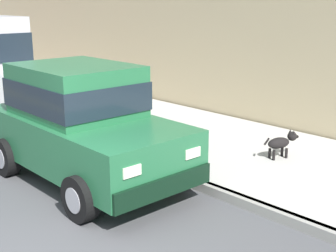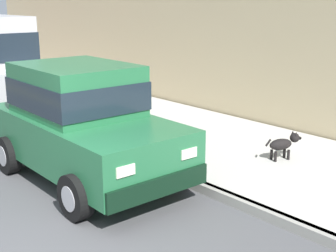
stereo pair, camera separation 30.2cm
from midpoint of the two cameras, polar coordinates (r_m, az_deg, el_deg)
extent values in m
cube|color=gray|center=(7.17, 6.48, -7.86)|extent=(0.16, 64.00, 0.14)
cube|color=#B7B5AD|center=(8.50, 14.77, -4.54)|extent=(3.60, 64.00, 0.14)
cube|color=#23663D|center=(7.59, -8.81, -1.57)|extent=(1.78, 3.73, 0.76)
cube|color=#23663D|center=(7.62, -10.03, 4.48)|extent=(1.54, 1.92, 0.80)
cube|color=#19232D|center=(7.63, -10.01, 4.03)|extent=(1.58, 1.96, 0.44)
cube|color=black|center=(6.28, -0.04, -7.30)|extent=(1.69, 0.23, 0.28)
cube|color=black|center=(9.19, -14.63, -0.50)|extent=(1.69, 0.23, 0.28)
cylinder|color=black|center=(7.32, 1.84, -5.17)|extent=(0.23, 0.64, 0.64)
cylinder|color=#9E9EA3|center=(7.32, 1.84, -5.17)|extent=(0.25, 0.36, 0.35)
cylinder|color=black|center=(6.38, -9.88, -8.54)|extent=(0.23, 0.64, 0.64)
cylinder|color=#9E9EA3|center=(6.38, -9.88, -8.54)|extent=(0.25, 0.36, 0.35)
cylinder|color=black|center=(9.07, -7.88, -1.28)|extent=(0.23, 0.64, 0.64)
cylinder|color=#9E9EA3|center=(9.07, -7.88, -1.28)|extent=(0.25, 0.36, 0.35)
cylinder|color=black|center=(8.33, -17.92, -3.37)|extent=(0.23, 0.64, 0.64)
cylinder|color=#9E9EA3|center=(8.33, -17.92, -3.37)|extent=(0.25, 0.36, 0.35)
cube|color=#EAEACC|center=(6.48, 3.75, -3.30)|extent=(0.28, 0.08, 0.14)
cube|color=#EAEACC|center=(5.83, -3.88, -5.44)|extent=(0.28, 0.08, 0.14)
cube|color=#424243|center=(10.17, -17.35, 0.78)|extent=(1.86, 0.22, 0.28)
cylinder|color=black|center=(11.34, -14.64, 1.69)|extent=(0.23, 0.64, 0.64)
cylinder|color=#9E9EA3|center=(11.34, -14.64, 1.69)|extent=(0.24, 0.36, 0.35)
cube|color=#EAEACC|center=(10.26, -14.52, 4.40)|extent=(0.28, 0.08, 0.14)
ellipsoid|color=black|center=(8.43, 14.59, -2.19)|extent=(0.48, 0.33, 0.20)
cylinder|color=black|center=(8.61, 15.00, -3.18)|extent=(0.05, 0.05, 0.18)
cylinder|color=black|center=(8.52, 15.48, -3.41)|extent=(0.05, 0.05, 0.18)
cylinder|color=black|center=(8.45, 13.52, -3.43)|extent=(0.05, 0.05, 0.18)
cylinder|color=black|center=(8.36, 14.00, -3.66)|extent=(0.05, 0.05, 0.18)
sphere|color=black|center=(8.58, 16.18, -1.38)|extent=(0.17, 0.17, 0.17)
ellipsoid|color=black|center=(8.64, 16.64, -1.44)|extent=(0.13, 0.10, 0.06)
cone|color=black|center=(8.58, 15.97, -0.76)|extent=(0.06, 0.06, 0.07)
cone|color=black|center=(8.51, 16.38, -0.93)|extent=(0.06, 0.06, 0.07)
cylinder|color=black|center=(8.26, 13.17, -2.01)|extent=(0.12, 0.07, 0.13)
cube|color=tan|center=(13.58, -0.59, 13.72)|extent=(0.50, 20.00, 5.05)
camera|label=1|loc=(0.15, -88.88, 0.30)|focal=49.92mm
camera|label=2|loc=(0.15, 91.12, -0.30)|focal=49.92mm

